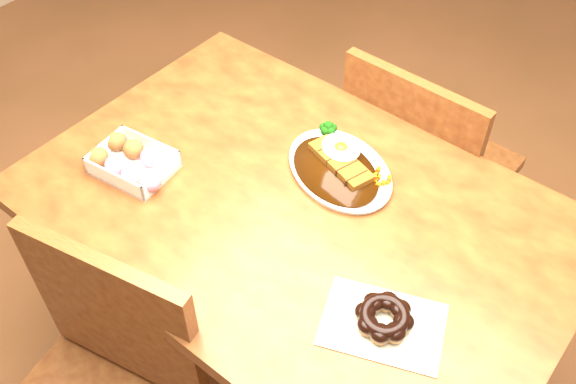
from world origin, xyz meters
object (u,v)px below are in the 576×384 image
Objects in this scene: donut_box at (131,162)px; katsu_curry_plate at (340,166)px; table at (296,235)px; pon_de_ring at (384,318)px; chair_far at (421,169)px.

katsu_curry_plate is at bearing 38.39° from donut_box.
table is at bearing -92.81° from katsu_curry_plate.
pon_de_ring is (0.30, -0.28, 0.01)m from katsu_curry_plate.
katsu_curry_plate is 1.26× the size of pon_de_ring.
chair_far reaches higher than table.
katsu_curry_plate is at bearing 87.19° from table.
donut_box is at bearing -158.14° from table.
katsu_curry_plate is 1.62× the size of donut_box.
chair_far is 4.14× the size of donut_box.
pon_de_ring is (0.27, -0.67, 0.29)m from chair_far.
chair_far is (0.04, 0.53, -0.17)m from table.
donut_box is at bearing 60.09° from chair_far.
donut_box is (-0.37, -0.15, 0.12)m from table.
chair_far is 3.24× the size of pon_de_ring.
table is at bearing 156.66° from pon_de_ring.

